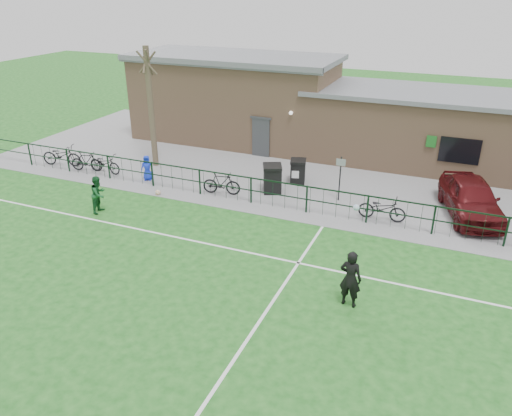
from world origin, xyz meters
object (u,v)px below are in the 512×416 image
at_px(bare_tree, 151,108).
at_px(sign_post, 340,179).
at_px(bicycle_a, 62,155).
at_px(ball_ground, 158,192).
at_px(bicycle_e, 382,208).
at_px(bicycle_b, 87,161).
at_px(wheelie_bin_right, 298,172).
at_px(bicycle_d, 221,183).
at_px(outfield_player, 99,194).
at_px(bicycle_c, 105,163).
at_px(car_maroon, 471,198).
at_px(wheelie_bin_left, 272,179).
at_px(spectator_child, 147,168).

bearing_deg(bare_tree, sign_post, -4.38).
xyz_separation_m(sign_post, bicycle_a, (-14.35, -1.18, -0.45)).
bearing_deg(bare_tree, ball_ground, -55.43).
relative_size(sign_post, bicycle_e, 1.06).
height_order(sign_post, bicycle_b, sign_post).
xyz_separation_m(bare_tree, bicycle_e, (12.00, -2.00, -2.49)).
xyz_separation_m(wheelie_bin_right, bicycle_b, (-10.29, -2.68, -0.01)).
xyz_separation_m(bare_tree, bicycle_d, (4.90, -2.13, -2.46)).
height_order(wheelie_bin_right, bicycle_d, bicycle_d).
relative_size(bicycle_d, outfield_player, 1.10).
distance_m(bicycle_d, outfield_player, 5.28).
bearing_deg(bicycle_c, bicycle_b, 102.59).
relative_size(wheelie_bin_right, sign_post, 0.51).
height_order(car_maroon, bicycle_b, car_maroon).
bearing_deg(outfield_player, bicycle_c, 29.64).
xyz_separation_m(bicycle_a, bicycle_e, (16.42, -0.07, -0.06)).
distance_m(bicycle_a, bicycle_e, 16.42).
bearing_deg(wheelie_bin_right, ball_ground, -158.76).
bearing_deg(bicycle_c, sign_post, -79.69).
bearing_deg(car_maroon, bicycle_a, 168.72).
height_order(bare_tree, sign_post, bare_tree).
relative_size(wheelie_bin_left, spectator_child, 0.97).
bearing_deg(ball_ground, car_maroon, 13.49).
bearing_deg(bicycle_c, bicycle_e, -85.76).
height_order(bare_tree, bicycle_c, bare_tree).
relative_size(wheelie_bin_left, bicycle_c, 0.63).
bearing_deg(outfield_player, wheelie_bin_right, -51.98).
relative_size(bare_tree, wheelie_bin_left, 5.06).
height_order(bicycle_d, ball_ground, bicycle_d).
xyz_separation_m(wheelie_bin_right, ball_ground, (-5.31, -3.91, -0.41)).
bearing_deg(car_maroon, bicycle_d, 174.23).
relative_size(bare_tree, bicycle_c, 3.19).
distance_m(bare_tree, bicycle_e, 12.42).
bearing_deg(bare_tree, bicycle_e, -9.49).
bearing_deg(wheelie_bin_left, bicycle_d, -174.38).
bearing_deg(bicycle_e, bicycle_d, 89.83).
distance_m(wheelie_bin_right, spectator_child, 7.22).
relative_size(sign_post, car_maroon, 0.44).
relative_size(wheelie_bin_left, wheelie_bin_right, 1.16).
relative_size(wheelie_bin_left, bicycle_d, 0.68).
xyz_separation_m(bicycle_a, bicycle_c, (2.73, 0.01, -0.06)).
relative_size(bicycle_c, outfield_player, 1.20).
xyz_separation_m(bicycle_b, spectator_child, (3.53, 0.14, 0.11)).
distance_m(bicycle_c, bicycle_d, 6.59).
bearing_deg(bicycle_d, ball_ground, 104.06).
xyz_separation_m(bicycle_d, spectator_child, (-4.07, 0.19, 0.09)).
height_order(bicycle_a, outfield_player, outfield_player).
bearing_deg(bicycle_d, bicycle_a, 78.68).
xyz_separation_m(bicycle_a, outfield_player, (5.47, -3.80, 0.21)).
bearing_deg(outfield_player, spectator_child, -2.75).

